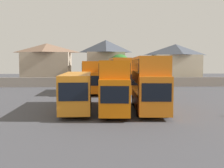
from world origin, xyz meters
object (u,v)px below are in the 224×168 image
bus_3 (148,80)px  house_terrace_left (47,63)px  bus_4 (92,75)px  house_terrace_right (175,64)px  bus_1 (77,89)px  house_terrace_centre (106,62)px  tree_left_of_lot (120,65)px  bus_2 (115,83)px  bus_5 (119,73)px

bus_3 → house_terrace_left: (-15.97, 33.79, 1.54)m
bus_4 → house_terrace_left: 20.78m
bus_4 → house_terrace_right: (17.41, 16.86, 1.64)m
house_terrace_left → house_terrace_right: (27.50, -1.22, -0.07)m
bus_1 → house_terrace_centre: house_terrace_centre is taller
bus_1 → house_terrace_left: bearing=-166.3°
house_terrace_centre → tree_left_of_lot: (2.67, -4.44, -0.70)m
bus_2 → bus_4: bearing=-167.3°
house_terrace_right → bus_2: bearing=-114.4°
house_terrace_centre → bus_3: bearing=-84.1°
bus_5 → house_terrace_centre: 17.36m
bus_2 → bus_5: bus_5 is taller
bus_3 → house_terrace_left: house_terrace_left is taller
bus_2 → bus_3: bearing=91.8°
bus_4 → house_terrace_right: 24.29m
bus_1 → tree_left_of_lot: size_ratio=1.74×
house_terrace_left → house_terrace_centre: bearing=-3.9°
bus_2 → tree_left_of_lot: tree_left_of_lot is taller
bus_2 → house_terrace_centre: 32.92m
tree_left_of_lot → bus_4: bearing=-112.1°
house_terrace_right → tree_left_of_lot: 12.90m
bus_4 → tree_left_of_lot: (5.18, 12.77, 1.38)m
house_terrace_left → bus_3: bearing=-64.7°
bus_2 → house_terrace_centre: (-0.15, 32.86, 2.09)m
house_terrace_left → tree_left_of_lot: bearing=-19.2°
house_terrace_left → house_terrace_right: bearing=-2.5°
bus_2 → bus_3: size_ratio=1.05×
house_terrace_right → house_terrace_centre: bearing=178.7°
bus_3 → tree_left_of_lot: bearing=-175.1°
bus_1 → bus_4: bus_4 is taller
bus_2 → bus_5: (1.50, 15.67, 0.27)m
bus_5 → house_terrace_right: size_ratio=1.25×
house_terrace_centre → house_terrace_right: bearing=-1.3°
bus_5 → house_terrace_left: house_terrace_left is taller
tree_left_of_lot → house_terrace_centre: bearing=121.0°
house_terrace_left → house_terrace_right: size_ratio=1.07×
house_terrace_left → tree_left_of_lot: size_ratio=1.66×
house_terrace_centre → tree_left_of_lot: 5.23m
bus_5 → tree_left_of_lot: 12.83m
bus_4 → tree_left_of_lot: bearing=156.8°
bus_5 → house_terrace_centre: (-1.65, 17.18, 1.83)m
bus_3 → bus_4: bus_3 is taller
house_terrace_centre → bus_5: bearing=-84.5°
bus_4 → tree_left_of_lot: size_ratio=1.63×
house_terrace_left → house_terrace_centre: (12.60, -0.87, 0.36)m
bus_1 → house_terrace_left: house_terrace_left is taller
bus_5 → tree_left_of_lot: tree_left_of_lot is taller
bus_4 → bus_5: bus_5 is taller
house_terrace_centre → house_terrace_right: 14.91m
bus_2 → bus_3: 3.24m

